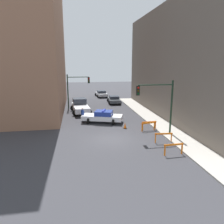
{
  "coord_description": "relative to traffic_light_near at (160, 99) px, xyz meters",
  "views": [
    {
      "loc": [
        -3.18,
        -18.91,
        6.99
      ],
      "look_at": [
        0.96,
        6.04,
        1.2
      ],
      "focal_mm": 35.0,
      "sensor_mm": 36.0,
      "label": 1
    }
  ],
  "objects": [
    {
      "name": "barrier_corner",
      "position": [
        -0.39,
        1.74,
        -2.91
      ],
      "size": [
        1.6,
        0.25,
        0.9
      ],
      "rotation": [
        0.0,
        0.0,
        0.06
      ],
      "color": "orange",
      "rests_on": "ground_plane"
    },
    {
      "name": "parked_car_near",
      "position": [
        -1.43,
        17.37,
        -2.86
      ],
      "size": [
        2.43,
        4.39,
        1.31
      ],
      "rotation": [
        0.0,
        0.0,
        -0.05
      ],
      "color": "#474C51",
      "rests_on": "ground_plane"
    },
    {
      "name": "traffic_cone",
      "position": [
        -2.82,
        2.57,
        -3.21
      ],
      "size": [
        0.36,
        0.36,
        0.66
      ],
      "color": "black",
      "rests_on": "ground_plane"
    },
    {
      "name": "traffic_light_near",
      "position": [
        0.0,
        0.0,
        0.0
      ],
      "size": [
        3.64,
        0.35,
        5.2
      ],
      "color": "black",
      "rests_on": "sidewalk_right"
    },
    {
      "name": "building_right",
      "position": [
        8.67,
        7.41,
        3.41
      ],
      "size": [
        12.0,
        28.0,
        13.88
      ],
      "color": "#6B6056",
      "rests_on": "ground_plane"
    },
    {
      "name": "parked_car_mid",
      "position": [
        -2.79,
        24.88,
        -2.86
      ],
      "size": [
        2.5,
        4.43,
        1.31
      ],
      "rotation": [
        0.0,
        0.0,
        0.08
      ],
      "color": "silver",
      "rests_on": "ground_plane"
    },
    {
      "name": "barrier_front",
      "position": [
        -0.66,
        -4.78,
        -2.91
      ],
      "size": [
        1.6,
        0.24,
        0.9
      ],
      "rotation": [
        0.0,
        0.0,
        0.05
      ],
      "color": "orange",
      "rests_on": "ground_plane"
    },
    {
      "name": "white_truck",
      "position": [
        -7.39,
        11.15,
        -2.62
      ],
      "size": [
        2.97,
        5.57,
        1.9
      ],
      "rotation": [
        0.0,
        0.0,
        0.1
      ],
      "color": "silver",
      "rests_on": "ground_plane"
    },
    {
      "name": "sidewalk_right",
      "position": [
        1.47,
        -0.59,
        -3.47
      ],
      "size": [
        2.4,
        44.0,
        0.12
      ],
      "color": "#B2ADA3",
      "rests_on": "ground_plane"
    },
    {
      "name": "barrier_mid",
      "position": [
        -0.41,
        -2.18,
        -2.91
      ],
      "size": [
        1.6,
        0.27,
        0.9
      ],
      "rotation": [
        0.0,
        0.0,
        -0.08
      ],
      "color": "orange",
      "rests_on": "ground_plane"
    },
    {
      "name": "traffic_light_far",
      "position": [
        -8.03,
        14.17,
        -0.13
      ],
      "size": [
        3.44,
        0.35,
        5.2
      ],
      "color": "black",
      "rests_on": "ground_plane"
    },
    {
      "name": "ground_plane",
      "position": [
        -4.73,
        -0.59,
        -3.53
      ],
      "size": [
        120.0,
        120.0,
        0.0
      ],
      "primitive_type": "plane",
      "color": "#38383D"
    },
    {
      "name": "pedestrian_crossing",
      "position": [
        -7.24,
        6.13,
        -2.67
      ],
      "size": [
        0.51,
        0.51,
        1.66
      ],
      "rotation": [
        0.0,
        0.0,
        5.56
      ],
      "color": "black",
      "rests_on": "ground_plane"
    },
    {
      "name": "barrier_back",
      "position": [
        -0.61,
        1.38,
        -2.91
      ],
      "size": [
        1.58,
        0.42,
        0.9
      ],
      "rotation": [
        0.0,
        0.0,
        0.18
      ],
      "color": "orange",
      "rests_on": "ground_plane"
    },
    {
      "name": "building_corner_left",
      "position": [
        -16.73,
        13.41,
        6.48
      ],
      "size": [
        14.0,
        20.0,
        20.01
      ],
      "color": "#93664C",
      "rests_on": "ground_plane"
    },
    {
      "name": "police_car",
      "position": [
        -4.91,
        5.37,
        -2.81
      ],
      "size": [
        5.04,
        3.23,
        1.52
      ],
      "rotation": [
        0.0,
        0.0,
        1.25
      ],
      "color": "white",
      "rests_on": "ground_plane"
    }
  ]
}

